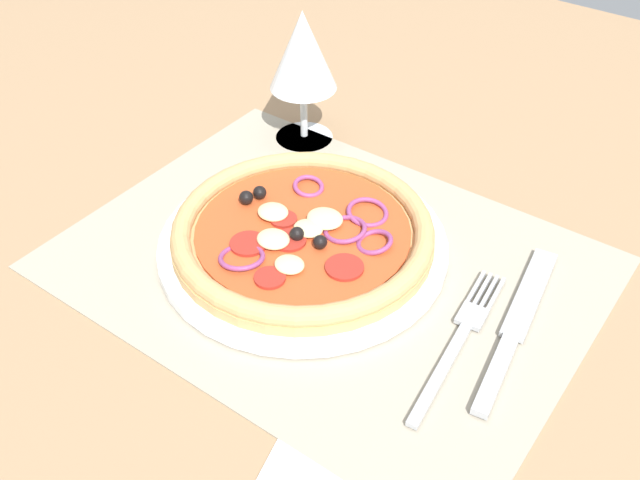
# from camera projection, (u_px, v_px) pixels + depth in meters

# --- Properties ---
(ground_plane) EXTENTS (1.90, 1.40, 0.02)m
(ground_plane) POSITION_uv_depth(u_px,v_px,m) (327.00, 274.00, 0.67)
(ground_plane) COLOR #9E7A56
(placemat) EXTENTS (0.46, 0.35, 0.00)m
(placemat) POSITION_uv_depth(u_px,v_px,m) (327.00, 262.00, 0.66)
(placemat) COLOR #A39984
(placemat) RESTS_ON ground_plane
(plate) EXTENTS (0.26, 0.26, 0.01)m
(plate) POSITION_uv_depth(u_px,v_px,m) (303.00, 245.00, 0.67)
(plate) COLOR white
(plate) RESTS_ON placemat
(pizza) EXTENTS (0.24, 0.24, 0.03)m
(pizza) POSITION_uv_depth(u_px,v_px,m) (303.00, 232.00, 0.66)
(pizza) COLOR tan
(pizza) RESTS_ON plate
(fork) EXTENTS (0.04, 0.18, 0.00)m
(fork) POSITION_uv_depth(u_px,v_px,m) (462.00, 335.00, 0.59)
(fork) COLOR #B2B5BA
(fork) RESTS_ON placemat
(knife) EXTENTS (0.05, 0.20, 0.01)m
(knife) POSITION_uv_depth(u_px,v_px,m) (517.00, 323.00, 0.60)
(knife) COLOR #B2B5BA
(knife) RESTS_ON placemat
(wine_glass) EXTENTS (0.07, 0.07, 0.15)m
(wine_glass) POSITION_uv_depth(u_px,v_px,m) (303.00, 52.00, 0.76)
(wine_glass) COLOR silver
(wine_glass) RESTS_ON ground_plane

